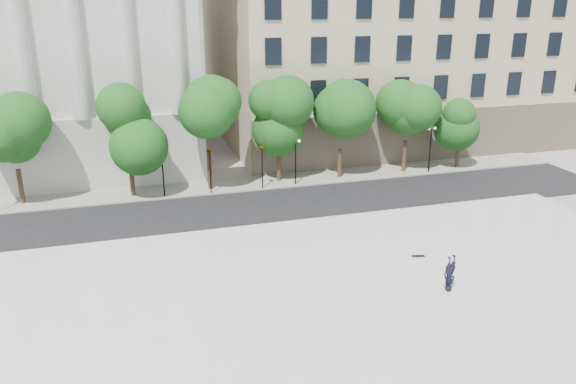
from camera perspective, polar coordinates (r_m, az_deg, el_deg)
The scene contains 12 objects.
ground at distance 26.35m, azimuth 5.05°, elevation -15.28°, with size 160.00×160.00×0.00m, color #AFADA5.
plaza at distance 28.60m, azimuth 2.85°, elevation -11.68°, with size 44.00×22.00×0.45m, color silver.
street at distance 41.76m, azimuth -3.89°, elevation -1.79°, with size 60.00×8.00×0.02m, color black.
far_sidewalk at distance 47.29m, azimuth -5.49°, elevation 0.75°, with size 60.00×4.00×0.12m, color gray.
building_west at distance 59.42m, azimuth -25.80°, elevation 15.36°, with size 31.50×27.65×25.60m.
building_east at distance 65.59m, azimuth 9.54°, elevation 15.56°, with size 36.00×26.15×23.00m.
traffic_light_west at distance 44.33m, azimuth -8.02°, elevation 4.22°, with size 0.83×1.62×4.14m.
traffic_light_east at distance 45.08m, azimuth -2.67°, elevation 4.77°, with size 0.94×1.84×4.23m.
person_lying at distance 30.66m, azimuth 16.00°, elevation -9.16°, with size 0.72×0.47×1.97m, color black.
skateboard at distance 34.10m, azimuth 13.08°, elevation -6.36°, with size 0.75×0.19×0.08m, color black.
street_trees at distance 46.07m, azimuth -2.48°, elevation 7.04°, with size 41.07×4.93×7.77m.
lamp_posts at distance 45.14m, azimuth -5.50°, elevation 3.54°, with size 36.19×0.28×4.23m.
Camera 1 is at (-8.25, -20.17, 14.82)m, focal length 35.00 mm.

